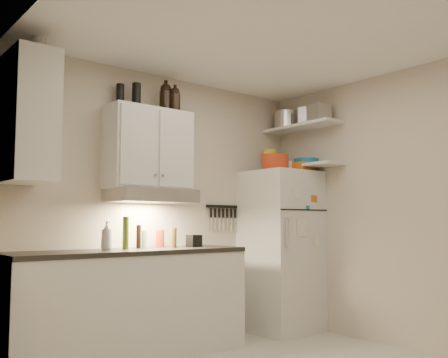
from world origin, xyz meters
TOP-DOWN VIEW (x-y plane):
  - ceiling at (0.00, 0.00)m, footprint 3.20×3.00m
  - back_wall at (0.00, 1.51)m, footprint 3.20×0.02m
  - left_wall at (-1.61, 0.00)m, footprint 0.02×3.00m
  - right_wall at (1.61, 0.00)m, footprint 0.02×3.00m
  - base_cabinet at (-0.55, 1.20)m, footprint 2.10×0.60m
  - countertop at (-0.55, 1.20)m, footprint 2.10×0.62m
  - upper_cabinet at (-0.30, 1.33)m, footprint 0.80×0.33m
  - side_cabinet at (-1.44, 1.20)m, footprint 0.33×0.55m
  - range_hood at (-0.30, 1.27)m, footprint 0.76×0.46m
  - fridge at (1.25, 1.16)m, footprint 0.70×0.68m
  - shelf_hi at (1.45, 1.02)m, footprint 0.30×0.95m
  - shelf_lo at (1.45, 1.02)m, footprint 0.30×0.95m
  - knife_strip at (0.70, 1.49)m, footprint 0.42×0.02m
  - dutch_oven at (1.09, 1.07)m, footprint 0.36×0.36m
  - book_stack at (1.40, 1.03)m, footprint 0.26×0.31m
  - spice_jar at (1.27, 1.05)m, footprint 0.08×0.08m
  - stock_pot at (1.50, 1.29)m, footprint 0.35×0.35m
  - tin_a at (1.49, 0.96)m, footprint 0.24×0.23m
  - tin_b at (1.45, 0.77)m, footprint 0.22×0.22m
  - bowl_teal at (1.40, 1.36)m, footprint 0.24×0.24m
  - bowl_orange at (1.34, 1.41)m, footprint 0.19×0.19m
  - bowl_yellow at (1.34, 1.41)m, footprint 0.15×0.15m
  - plates at (1.46, 0.97)m, footprint 0.33×0.33m
  - growler_a at (-0.12, 1.33)m, footprint 0.15×0.15m
  - growler_b at (-0.06, 1.26)m, footprint 0.12×0.12m
  - thermos_a at (-0.42, 1.37)m, footprint 0.10×0.10m
  - thermos_b at (-0.56, 1.41)m, footprint 0.10×0.10m
  - side_jar at (-1.37, 1.23)m, footprint 0.13×0.13m
  - soap_bottle at (-0.75, 1.22)m, footprint 0.11×0.11m
  - pepper_mill at (-0.10, 1.21)m, footprint 0.06×0.06m
  - oil_bottle at (-0.57, 1.23)m, footprint 0.06×0.06m
  - vinegar_bottle at (-0.41, 1.29)m, footprint 0.06×0.06m
  - clear_bottle at (-0.36, 1.29)m, footprint 0.07×0.07m
  - red_jar at (-0.15, 1.36)m, footprint 0.09×0.09m
  - caddy at (0.14, 1.21)m, footprint 0.15×0.12m

SIDE VIEW (x-z plane):
  - base_cabinet at x=-0.55m, z-range 0.00..0.88m
  - fridge at x=1.25m, z-range 0.00..1.70m
  - countertop at x=-0.55m, z-range 0.88..0.92m
  - caddy at x=0.14m, z-range 0.92..1.03m
  - clear_bottle at x=-0.36m, z-range 0.92..1.08m
  - red_jar at x=-0.15m, z-range 0.92..1.08m
  - pepper_mill at x=-0.10m, z-range 0.92..1.10m
  - vinegar_bottle at x=-0.41m, z-range 0.92..1.13m
  - soap_bottle at x=-0.75m, z-range 0.92..1.19m
  - oil_bottle at x=-0.57m, z-range 0.92..1.20m
  - back_wall at x=0.00m, z-range 0.00..2.60m
  - left_wall at x=-1.61m, z-range 0.00..2.60m
  - right_wall at x=1.61m, z-range 0.00..2.60m
  - knife_strip at x=0.70m, z-range 1.31..1.33m
  - range_hood at x=-0.30m, z-range 1.33..1.45m
  - book_stack at x=1.40m, z-range 1.70..1.80m
  - spice_jar at x=1.27m, z-range 1.70..1.81m
  - shelf_lo at x=1.45m, z-range 1.75..1.77m
  - dutch_oven at x=1.09m, z-range 1.70..1.86m
  - plates at x=1.46m, z-range 1.77..1.84m
  - bowl_teal at x=1.40m, z-range 1.77..1.87m
  - upper_cabinet at x=-0.30m, z-range 1.45..2.20m
  - bowl_orange at x=1.34m, z-range 1.87..1.93m
  - side_cabinet at x=-1.44m, z-range 1.45..2.45m
  - bowl_yellow at x=1.34m, z-range 1.93..1.98m
  - shelf_hi at x=1.45m, z-range 2.19..2.22m
  - thermos_b at x=-0.56m, z-range 2.20..2.41m
  - tin_b at x=1.45m, z-range 2.21..2.40m
  - tin_a at x=1.49m, z-range 2.21..2.41m
  - thermos_a at x=-0.42m, z-range 2.20..2.44m
  - stock_pot at x=1.50m, z-range 2.21..2.42m
  - growler_b at x=-0.06m, z-range 2.20..2.44m
  - growler_a at x=-0.12m, z-range 2.20..2.48m
  - side_jar at x=-1.37m, z-range 2.45..2.60m
  - ceiling at x=0.00m, z-range 2.60..2.62m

